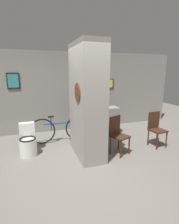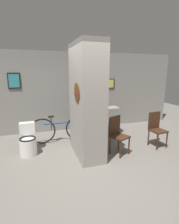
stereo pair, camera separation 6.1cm
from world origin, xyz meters
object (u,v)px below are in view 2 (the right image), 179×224
(chair_by_doorway, at_px, (156,128))
(bicycle, at_px, (61,129))
(toilet, at_px, (28,142))
(bottle_tall, at_px, (85,105))
(chair_near_pillar, at_px, (118,133))

(chair_by_doorway, bearing_deg, bicycle, 149.75)
(chair_by_doorway, bearing_deg, toilet, 164.56)
(bicycle, bearing_deg, bottle_tall, 15.46)
(toilet, xyz_separation_m, bicycle, (0.88, 0.53, 0.07))
(toilet, xyz_separation_m, bottle_tall, (1.69, 0.75, 0.67))
(chair_near_pillar, xyz_separation_m, bottle_tall, (-0.40, 1.38, 0.47))
(chair_by_doorway, bearing_deg, chair_near_pillar, 177.74)
(bottle_tall, bearing_deg, toilet, -155.96)
(chair_by_doorway, relative_size, bicycle, 0.53)
(toilet, distance_m, bottle_tall, 1.96)
(toilet, relative_size, bicycle, 0.42)
(toilet, relative_size, chair_by_doorway, 0.80)
(bicycle, bearing_deg, chair_by_doorway, -24.52)
(toilet, distance_m, chair_near_pillar, 2.19)
(toilet, bearing_deg, chair_by_doorway, -9.71)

